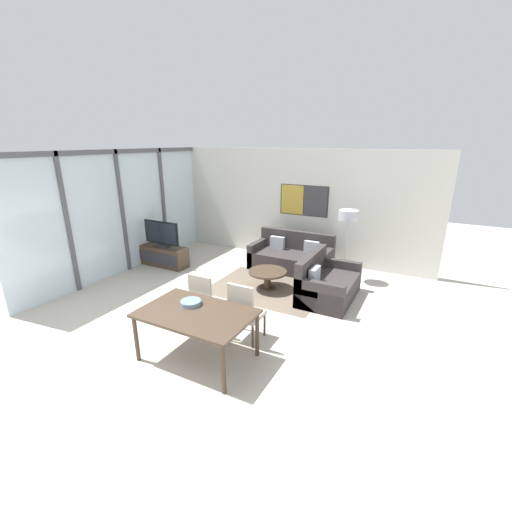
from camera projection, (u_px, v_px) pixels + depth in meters
ground_plane at (136, 369)px, 4.70m from camera, size 24.00×24.00×0.00m
wall_back at (291, 205)px, 8.81m from camera, size 7.20×0.09×2.80m
window_wall_left at (121, 207)px, 7.86m from camera, size 0.07×5.45×2.80m
area_rug at (267, 288)px, 7.26m from camera, size 2.32×1.74×0.01m
tv_console at (163, 256)px, 8.52m from camera, size 1.30×0.44×0.50m
television at (161, 234)px, 8.35m from camera, size 1.02×0.20×0.63m
sofa_main at (292, 258)px, 8.30m from camera, size 1.90×0.93×0.88m
sofa_side at (325, 284)px, 6.76m from camera, size 0.93×1.48×0.88m
coffee_table at (268, 275)px, 7.17m from camera, size 0.80×0.80×0.40m
dining_table at (196, 317)px, 4.74m from camera, size 1.57×1.01×0.74m
dining_chair_left at (205, 299)px, 5.55m from camera, size 0.46×0.46×0.99m
dining_chair_centre at (244, 310)px, 5.19m from camera, size 0.46×0.46×0.99m
fruit_bowl at (191, 302)px, 4.91m from camera, size 0.30×0.30×0.06m
floor_lamp at (348, 219)px, 7.32m from camera, size 0.42×0.42×1.57m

